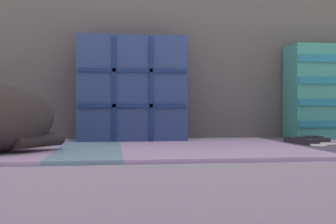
# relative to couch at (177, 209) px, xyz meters

# --- Properties ---
(couch) EXTENTS (1.85, 0.81, 0.39)m
(couch) POSITION_rel_couch_xyz_m (0.00, 0.00, 0.00)
(couch) COLOR gray
(couch) RESTS_ON ground_plane
(sofa_backrest) EXTENTS (1.81, 0.14, 0.55)m
(sofa_backrest) POSITION_rel_couch_xyz_m (-0.00, 0.34, 0.47)
(sofa_backrest) COLOR #474242
(sofa_backrest) RESTS_ON couch
(throw_pillow_quilted) EXTENTS (0.37, 0.14, 0.36)m
(throw_pillow_quilted) POSITION_rel_couch_xyz_m (-0.13, 0.19, 0.38)
(throw_pillow_quilted) COLOR navy
(throw_pillow_quilted) RESTS_ON couch
(game_remote_near) EXTENTS (0.06, 0.19, 0.02)m
(game_remote_near) POSITION_rel_couch_xyz_m (0.46, 0.01, 0.21)
(game_remote_near) COLOR black
(game_remote_near) RESTS_ON couch
(game_remote_far) EXTENTS (0.06, 0.20, 0.02)m
(game_remote_far) POSITION_rel_couch_xyz_m (0.39, -0.03, 0.21)
(game_remote_far) COLOR black
(game_remote_far) RESTS_ON couch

